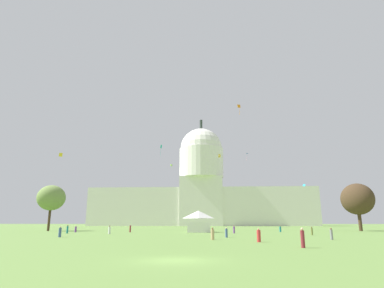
% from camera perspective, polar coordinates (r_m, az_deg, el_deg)
% --- Properties ---
extents(ground_plane, '(800.00, 800.00, 0.00)m').
position_cam_1_polar(ground_plane, '(21.33, -2.87, -19.74)').
color(ground_plane, olive).
extents(capitol_building, '(140.20, 28.14, 68.51)m').
position_cam_1_polar(capitol_building, '(207.97, 1.67, -7.99)').
color(capitol_building, silver).
rests_on(capitol_building, ground_plane).
extents(event_tent, '(5.88, 6.45, 4.95)m').
position_cam_1_polar(event_tent, '(78.81, 1.13, -13.40)').
color(event_tent, white).
rests_on(event_tent, ground_plane).
extents(tree_west_mid, '(10.14, 10.06, 12.17)m').
position_cam_1_polar(tree_west_mid, '(97.67, -23.45, -8.67)').
color(tree_west_mid, '#42301E').
rests_on(tree_west_mid, ground_plane).
extents(tree_east_mid, '(11.31, 11.38, 12.60)m').
position_cam_1_polar(tree_east_mid, '(99.85, 27.01, -8.61)').
color(tree_east_mid, '#42301E').
rests_on(tree_east_mid, ground_plane).
extents(person_maroon_front_left, '(0.51, 0.51, 1.81)m').
position_cam_1_polar(person_maroon_front_left, '(32.95, 18.83, -15.40)').
color(person_maroon_front_left, maroon).
rests_on(person_maroon_front_left, ground_plane).
extents(person_white_edge_east, '(0.67, 0.67, 1.64)m').
position_cam_1_polar(person_white_edge_east, '(68.70, -14.28, -14.45)').
color(person_white_edge_east, silver).
rests_on(person_white_edge_east, ground_plane).
extents(person_teal_back_right, '(0.57, 0.57, 1.49)m').
position_cam_1_polar(person_teal_back_right, '(82.44, 15.22, -14.22)').
color(person_teal_back_right, '#1E757A').
rests_on(person_teal_back_right, ground_plane).
extents(person_olive_deep_crowd, '(0.46, 0.46, 1.51)m').
position_cam_1_polar(person_olive_deep_crowd, '(65.07, 20.28, -14.15)').
color(person_olive_deep_crowd, olive).
rests_on(person_olive_deep_crowd, ground_plane).
extents(person_teal_front_center, '(0.52, 0.52, 1.74)m').
position_cam_1_polar(person_teal_front_center, '(75.16, -21.01, -13.82)').
color(person_teal_front_center, '#1E757A').
rests_on(person_teal_front_center, ground_plane).
extents(person_maroon_near_tent, '(0.41, 0.41, 1.76)m').
position_cam_1_polar(person_maroon_near_tent, '(79.46, -10.78, -14.38)').
color(person_maroon_near_tent, maroon).
rests_on(person_maroon_near_tent, ground_plane).
extents(person_purple_edge_west, '(0.51, 0.51, 1.64)m').
position_cam_1_polar(person_purple_edge_west, '(71.50, 7.38, -14.67)').
color(person_purple_edge_west, '#703D93').
rests_on(person_purple_edge_west, ground_plane).
extents(person_denim_lawn_far_right, '(0.52, 0.52, 1.52)m').
position_cam_1_polar(person_denim_lawn_far_right, '(52.27, 6.06, -15.23)').
color(person_denim_lawn_far_right, '#3D5684').
rests_on(person_denim_lawn_far_right, ground_plane).
extents(person_purple_near_tree_west, '(0.61, 0.61, 1.49)m').
position_cam_1_polar(person_purple_near_tree_west, '(82.96, -19.73, -13.90)').
color(person_purple_near_tree_west, '#703D93').
rests_on(person_purple_near_tree_west, ground_plane).
extents(person_denim_mid_center, '(0.45, 0.45, 1.66)m').
position_cam_1_polar(person_denim_mid_center, '(56.79, -22.15, -14.15)').
color(person_denim_mid_center, '#3D5684').
rests_on(person_denim_mid_center, ground_plane).
extents(person_tan_back_center, '(0.64, 0.64, 1.61)m').
position_cam_1_polar(person_tan_back_center, '(45.25, 3.62, -15.52)').
color(person_tan_back_center, tan).
rests_on(person_tan_back_center, ground_plane).
extents(person_grey_aisle_center, '(0.41, 0.41, 1.57)m').
position_cam_1_polar(person_grey_aisle_center, '(48.92, 23.25, -14.33)').
color(person_grey_aisle_center, gray).
rests_on(person_grey_aisle_center, ground_plane).
extents(person_red_back_left, '(0.56, 0.56, 1.62)m').
position_cam_1_polar(person_red_back_left, '(40.92, 11.63, -15.49)').
color(person_red_back_left, red).
rests_on(person_red_back_left, ground_plane).
extents(kite_yellow_mid, '(0.89, 0.59, 1.10)m').
position_cam_1_polar(kite_yellow_mid, '(96.09, -22.04, -1.76)').
color(kite_yellow_mid, yellow).
extents(kite_gold_mid, '(1.13, 1.06, 1.43)m').
position_cam_1_polar(kite_gold_mid, '(150.78, 4.83, -2.08)').
color(kite_gold_mid, gold).
extents(kite_blue_mid, '(1.32, 1.54, 3.56)m').
position_cam_1_polar(kite_blue_mid, '(159.53, 9.48, -1.79)').
color(kite_blue_mid, blue).
extents(kite_lime_mid, '(1.12, 1.11, 2.90)m').
position_cam_1_polar(kite_lime_mid, '(189.11, -3.64, -3.72)').
color(kite_lime_mid, '#8CD133').
extents(kite_cyan_low, '(0.91, 0.59, 0.85)m').
position_cam_1_polar(kite_cyan_low, '(110.96, 19.06, -6.84)').
color(kite_cyan_low, '#33BCDB').
extents(kite_turquoise_mid, '(0.63, 1.00, 4.62)m').
position_cam_1_polar(kite_turquoise_mid, '(132.23, -5.45, -0.62)').
color(kite_turquoise_mid, teal).
extents(kite_orange_high, '(1.21, 0.71, 3.71)m').
position_cam_1_polar(kite_orange_high, '(110.64, 8.23, 6.48)').
color(kite_orange_high, orange).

